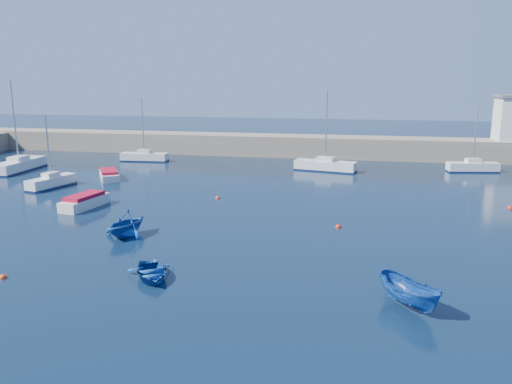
% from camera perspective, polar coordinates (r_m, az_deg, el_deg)
% --- Properties ---
extents(ground, '(220.00, 220.00, 0.00)m').
position_cam_1_polar(ground, '(22.10, -14.46, -13.47)').
color(ground, '#0B1C33').
rests_on(ground, ground).
extents(back_wall, '(96.00, 4.50, 2.60)m').
position_cam_1_polar(back_wall, '(64.88, 3.46, 5.32)').
color(back_wall, gray).
rests_on(back_wall, ground).
extents(sailboat_3, '(2.43, 5.03, 6.56)m').
position_cam_1_polar(sailboat_3, '(49.10, -22.35, 1.11)').
color(sailboat_3, silver).
rests_on(sailboat_3, ground).
extents(sailboat_4, '(2.41, 7.42, 9.56)m').
position_cam_1_polar(sailboat_4, '(59.67, -25.45, 2.81)').
color(sailboat_4, silver).
rests_on(sailboat_4, ground).
extents(sailboat_5, '(5.70, 1.96, 7.43)m').
position_cam_1_polar(sailboat_5, '(61.87, -12.64, 3.97)').
color(sailboat_5, silver).
rests_on(sailboat_5, ground).
extents(sailboat_6, '(6.80, 3.17, 8.61)m').
position_cam_1_polar(sailboat_6, '(54.37, 7.91, 3.04)').
color(sailboat_6, silver).
rests_on(sailboat_6, ground).
extents(sailboat_7, '(5.43, 2.39, 7.05)m').
position_cam_1_polar(sailboat_7, '(58.05, 23.52, 2.68)').
color(sailboat_7, silver).
rests_on(sailboat_7, ground).
extents(motorboat_1, '(2.16, 4.47, 1.05)m').
position_cam_1_polar(motorboat_1, '(40.49, -18.99, -1.00)').
color(motorboat_1, silver).
rests_on(motorboat_1, ground).
extents(motorboat_2, '(3.72, 4.60, 0.92)m').
position_cam_1_polar(motorboat_2, '(51.52, -16.45, 1.92)').
color(motorboat_2, silver).
rests_on(motorboat_2, ground).
extents(dinghy_center, '(3.44, 3.76, 0.64)m').
position_cam_1_polar(dinghy_center, '(25.47, -11.88, -8.96)').
color(dinghy_center, '#164597').
rests_on(dinghy_center, ground).
extents(dinghy_left, '(3.64, 3.94, 1.73)m').
position_cam_1_polar(dinghy_left, '(32.24, -14.65, -3.45)').
color(dinghy_left, '#164597').
rests_on(dinghy_left, ground).
extents(dinghy_right, '(3.12, 3.41, 1.30)m').
position_cam_1_polar(dinghy_right, '(22.77, 17.14, -11.04)').
color(dinghy_right, '#164597').
rests_on(dinghy_right, ground).
extents(buoy_0, '(0.39, 0.39, 0.39)m').
position_cam_1_polar(buoy_0, '(28.04, -26.96, -8.76)').
color(buoy_0, '#F93B0D').
rests_on(buoy_0, ground).
extents(buoy_1, '(0.41, 0.41, 0.41)m').
position_cam_1_polar(buoy_1, '(33.73, 9.38, -4.02)').
color(buoy_1, red).
rests_on(buoy_1, ground).
extents(buoy_3, '(0.38, 0.38, 0.38)m').
position_cam_1_polar(buoy_3, '(41.48, -4.40, -0.72)').
color(buoy_3, '#F93B0D').
rests_on(buoy_3, ground).
extents(buoy_4, '(0.46, 0.46, 0.46)m').
position_cam_1_polar(buoy_4, '(42.75, 27.05, -1.70)').
color(buoy_4, red).
rests_on(buoy_4, ground).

